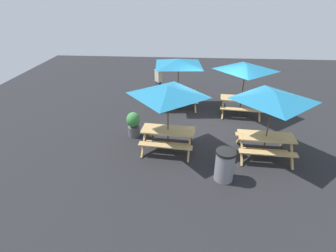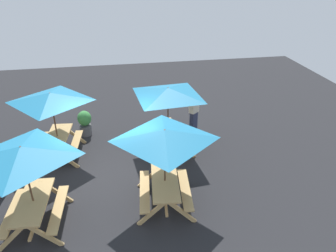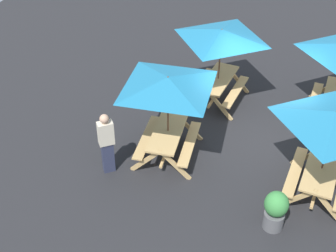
{
  "view_description": "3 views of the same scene",
  "coord_description": "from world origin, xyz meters",
  "px_view_note": "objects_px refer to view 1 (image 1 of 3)",
  "views": [
    {
      "loc": [
        1.06,
        9.58,
        5.07
      ],
      "look_at": [
        1.63,
        1.74,
        0.9
      ],
      "focal_mm": 28.0,
      "sensor_mm": 36.0,
      "label": 1
    },
    {
      "loc": [
        -8.35,
        -0.23,
        6.07
      ],
      "look_at": [
        1.44,
        -1.97,
        0.9
      ],
      "focal_mm": 35.0,
      "sensor_mm": 36.0,
      "label": 2
    },
    {
      "loc": [
        10.11,
        0.96,
        7.8
      ],
      "look_at": [
        1.44,
        -1.97,
        0.9
      ],
      "focal_mm": 50.0,
      "sensor_mm": 36.0,
      "label": 3
    }
  ],
  "objects_px": {
    "picnic_table_1": "(178,66)",
    "picnic_table_2": "(273,101)",
    "picnic_table_0": "(168,96)",
    "trash_bin_gray": "(225,165)",
    "potted_plant_0": "(134,124)",
    "picnic_table_3": "(245,71)",
    "person_standing": "(158,81)"
  },
  "relations": [
    {
      "from": "picnic_table_0",
      "to": "picnic_table_3",
      "type": "relative_size",
      "value": 1.0
    },
    {
      "from": "potted_plant_0",
      "to": "person_standing",
      "type": "xyz_separation_m",
      "value": [
        -0.52,
        -4.08,
        0.36
      ]
    },
    {
      "from": "trash_bin_gray",
      "to": "potted_plant_0",
      "type": "distance_m",
      "value": 3.92
    },
    {
      "from": "picnic_table_1",
      "to": "potted_plant_0",
      "type": "height_order",
      "value": "picnic_table_1"
    },
    {
      "from": "picnic_table_0",
      "to": "trash_bin_gray",
      "type": "relative_size",
      "value": 2.38
    },
    {
      "from": "picnic_table_3",
      "to": "person_standing",
      "type": "height_order",
      "value": "picnic_table_3"
    },
    {
      "from": "trash_bin_gray",
      "to": "person_standing",
      "type": "xyz_separation_m",
      "value": [
        2.61,
        -6.43,
        0.39
      ]
    },
    {
      "from": "trash_bin_gray",
      "to": "person_standing",
      "type": "bearing_deg",
      "value": -67.87
    },
    {
      "from": "picnic_table_2",
      "to": "picnic_table_3",
      "type": "height_order",
      "value": "same"
    },
    {
      "from": "potted_plant_0",
      "to": "person_standing",
      "type": "bearing_deg",
      "value": -97.28
    },
    {
      "from": "picnic_table_1",
      "to": "potted_plant_0",
      "type": "distance_m",
      "value": 3.6
    },
    {
      "from": "picnic_table_1",
      "to": "picnic_table_2",
      "type": "bearing_deg",
      "value": 122.95
    },
    {
      "from": "picnic_table_3",
      "to": "trash_bin_gray",
      "type": "bearing_deg",
      "value": 80.98
    },
    {
      "from": "picnic_table_3",
      "to": "picnic_table_2",
      "type": "bearing_deg",
      "value": 99.99
    },
    {
      "from": "trash_bin_gray",
      "to": "picnic_table_3",
      "type": "bearing_deg",
      "value": -104.99
    },
    {
      "from": "person_standing",
      "to": "trash_bin_gray",
      "type": "bearing_deg",
      "value": -16.63
    },
    {
      "from": "picnic_table_1",
      "to": "person_standing",
      "type": "bearing_deg",
      "value": -53.71
    },
    {
      "from": "picnic_table_3",
      "to": "potted_plant_0",
      "type": "bearing_deg",
      "value": 33.8
    },
    {
      "from": "picnic_table_0",
      "to": "trash_bin_gray",
      "type": "height_order",
      "value": "picnic_table_0"
    },
    {
      "from": "picnic_table_1",
      "to": "trash_bin_gray",
      "type": "distance_m",
      "value": 5.68
    },
    {
      "from": "picnic_table_1",
      "to": "trash_bin_gray",
      "type": "bearing_deg",
      "value": 101.52
    },
    {
      "from": "picnic_table_3",
      "to": "trash_bin_gray",
      "type": "height_order",
      "value": "picnic_table_3"
    },
    {
      "from": "potted_plant_0",
      "to": "person_standing",
      "type": "relative_size",
      "value": 0.59
    },
    {
      "from": "picnic_table_1",
      "to": "trash_bin_gray",
      "type": "xyz_separation_m",
      "value": [
        -1.57,
        5.25,
        -1.49
      ]
    },
    {
      "from": "picnic_table_1",
      "to": "picnic_table_3",
      "type": "bearing_deg",
      "value": 163.12
    },
    {
      "from": "picnic_table_0",
      "to": "picnic_table_1",
      "type": "relative_size",
      "value": 0.83
    },
    {
      "from": "picnic_table_3",
      "to": "person_standing",
      "type": "bearing_deg",
      "value": -18.54
    },
    {
      "from": "picnic_table_2",
      "to": "trash_bin_gray",
      "type": "relative_size",
      "value": 2.38
    },
    {
      "from": "picnic_table_0",
      "to": "picnic_table_3",
      "type": "distance_m",
      "value": 4.34
    },
    {
      "from": "person_standing",
      "to": "picnic_table_3",
      "type": "bearing_deg",
      "value": 26.74
    },
    {
      "from": "picnic_table_2",
      "to": "trash_bin_gray",
      "type": "bearing_deg",
      "value": 45.81
    },
    {
      "from": "picnic_table_1",
      "to": "picnic_table_0",
      "type": "bearing_deg",
      "value": 81.83
    }
  ]
}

